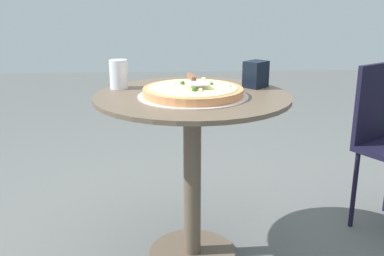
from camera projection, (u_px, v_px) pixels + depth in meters
ground_plane at (192, 254)px, 2.06m from camera, size 10.00×10.00×0.00m
patio_table at (192, 140)px, 1.91m from camera, size 0.81×0.81×0.75m
pizza_on_tray at (192, 92)px, 1.80m from camera, size 0.45×0.45×0.05m
pizza_server at (195, 80)px, 1.83m from camera, size 0.21×0.09×0.02m
drinking_cup at (119, 74)px, 1.95m from camera, size 0.08×0.08×0.12m
napkin_dispenser at (256, 74)px, 1.97m from camera, size 0.12×0.12×0.12m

